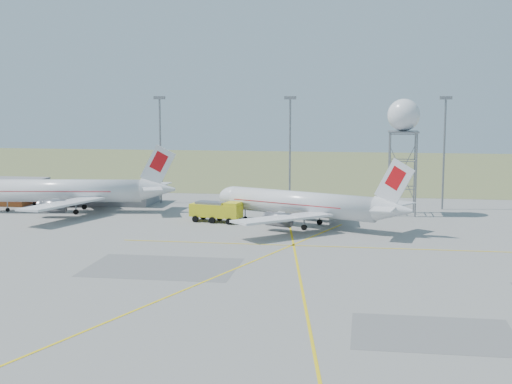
# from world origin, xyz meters

# --- Properties ---
(ground) EXTENTS (400.00, 400.00, 0.00)m
(ground) POSITION_xyz_m (0.00, 0.00, 0.00)
(ground) COLOR gray
(ground) RESTS_ON ground
(grass_strip) EXTENTS (400.00, 120.00, 0.03)m
(grass_strip) POSITION_xyz_m (0.00, 140.00, 0.01)
(grass_strip) COLOR #5C6B3B
(grass_strip) RESTS_ON ground
(building_grey) EXTENTS (19.00, 10.00, 3.90)m
(building_grey) POSITION_xyz_m (-45.00, 64.00, 1.97)
(building_grey) COLOR gray
(building_grey) RESTS_ON ground
(mast_a) EXTENTS (2.20, 0.50, 20.50)m
(mast_a) POSITION_xyz_m (-35.00, 66.00, 12.07)
(mast_a) COLOR gray
(mast_a) RESTS_ON ground
(mast_b) EXTENTS (2.20, 0.50, 20.50)m
(mast_b) POSITION_xyz_m (-10.00, 66.00, 12.07)
(mast_b) COLOR gray
(mast_b) RESTS_ON ground
(mast_c) EXTENTS (2.20, 0.50, 20.50)m
(mast_c) POSITION_xyz_m (18.00, 66.00, 12.07)
(mast_c) COLOR gray
(mast_c) RESTS_ON ground
(airliner_main) EXTENTS (32.55, 30.43, 11.55)m
(airliner_main) POSITION_xyz_m (-5.37, 44.65, 3.54)
(airliner_main) COLOR silver
(airliner_main) RESTS_ON ground
(airliner_far) EXTENTS (35.58, 34.34, 12.11)m
(airliner_far) POSITION_xyz_m (-47.55, 52.89, 3.71)
(airliner_far) COLOR silver
(airliner_far) RESTS_ON ground
(radar_tower) EXTENTS (5.54, 5.54, 20.06)m
(radar_tower) POSITION_xyz_m (10.31, 58.80, 11.26)
(radar_tower) COLOR gray
(radar_tower) RESTS_ON ground
(fire_truck) EXTENTS (8.97, 4.97, 3.42)m
(fire_truck) POSITION_xyz_m (-19.85, 46.63, 1.64)
(fire_truck) COLOR yellow
(fire_truck) RESTS_ON ground
(baggage_tug) EXTENTS (2.68, 2.38, 1.84)m
(baggage_tug) POSITION_xyz_m (-56.86, 59.61, 0.70)
(baggage_tug) COLOR #A41A0B
(baggage_tug) RESTS_ON ground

